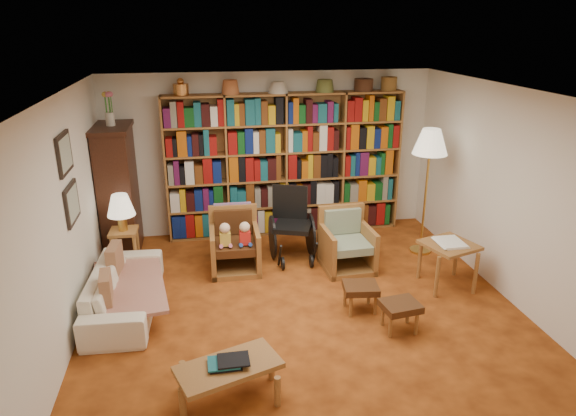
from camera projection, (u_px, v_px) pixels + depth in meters
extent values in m
plane|color=#B4571B|center=(302.00, 306.00, 6.10)|extent=(5.00, 5.00, 0.00)
plane|color=silver|center=(305.00, 93.00, 5.24)|extent=(5.00, 5.00, 0.00)
plane|color=white|center=(271.00, 154.00, 7.98)|extent=(5.00, 0.00, 5.00)
plane|color=white|center=(381.00, 336.00, 3.36)|extent=(5.00, 0.00, 5.00)
plane|color=white|center=(65.00, 222.00, 5.26)|extent=(0.00, 5.00, 5.00)
plane|color=white|center=(509.00, 195.00, 6.08)|extent=(0.00, 5.00, 5.00)
cube|color=#9D6730|center=(285.00, 165.00, 7.92)|extent=(3.60, 0.30, 2.20)
cube|color=#391B0F|center=(119.00, 193.00, 7.27)|extent=(0.45, 0.90, 1.80)
cube|color=#391B0F|center=(111.00, 128.00, 6.95)|extent=(0.50, 0.95, 0.06)
cylinder|color=beige|center=(110.00, 119.00, 6.91)|extent=(0.12, 0.12, 0.18)
cube|color=black|center=(64.00, 153.00, 5.32)|extent=(0.03, 0.52, 0.42)
cube|color=gray|center=(66.00, 153.00, 5.32)|extent=(0.01, 0.44, 0.34)
cube|color=black|center=(72.00, 203.00, 5.51)|extent=(0.03, 0.52, 0.42)
cube|color=gray|center=(73.00, 203.00, 5.51)|extent=(0.01, 0.44, 0.34)
imported|color=#F0E3CB|center=(125.00, 289.00, 5.96)|extent=(1.79, 0.78, 0.51)
cube|color=beige|center=(129.00, 286.00, 5.95)|extent=(0.98, 1.57, 0.04)
cube|color=maroon|center=(115.00, 262.00, 6.19)|extent=(0.16, 0.40, 0.39)
cube|color=maroon|center=(106.00, 290.00, 5.55)|extent=(0.15, 0.37, 0.36)
cube|color=#9D6730|center=(124.00, 231.00, 6.80)|extent=(0.37, 0.37, 0.04)
cylinder|color=#9D6730|center=(114.00, 257.00, 6.75)|extent=(0.05, 0.05, 0.55)
cylinder|color=#9D6730|center=(136.00, 255.00, 6.79)|extent=(0.05, 0.05, 0.55)
cylinder|color=#9D6730|center=(116.00, 248.00, 7.01)|extent=(0.05, 0.05, 0.55)
cylinder|color=#9D6730|center=(138.00, 247.00, 7.05)|extent=(0.05, 0.05, 0.55)
cylinder|color=gold|center=(123.00, 223.00, 6.76)|extent=(0.12, 0.12, 0.20)
cone|color=#F4E8C8|center=(120.00, 205.00, 6.67)|extent=(0.36, 0.36, 0.28)
cube|color=#9D6730|center=(236.00, 267.00, 7.00)|extent=(0.68, 0.70, 0.07)
cube|color=#9D6730|center=(213.00, 251.00, 6.86)|extent=(0.08, 0.69, 0.59)
cube|color=#9D6730|center=(257.00, 248.00, 6.96)|extent=(0.08, 0.69, 0.59)
cube|color=#9D6730|center=(233.00, 233.00, 7.15)|extent=(0.66, 0.09, 0.82)
cube|color=#442212|center=(235.00, 246.00, 6.86)|extent=(0.53, 0.59, 0.11)
cube|color=#442212|center=(233.00, 222.00, 7.03)|extent=(0.51, 0.10, 0.35)
cube|color=#BD326A|center=(232.00, 216.00, 7.10)|extent=(0.51, 0.07, 0.37)
cube|color=#9D6730|center=(347.00, 266.00, 7.03)|extent=(0.69, 0.71, 0.07)
cube|color=#9D6730|center=(326.00, 250.00, 6.90)|extent=(0.10, 0.68, 0.58)
cube|color=#9D6730|center=(368.00, 247.00, 6.99)|extent=(0.10, 0.68, 0.58)
cube|color=#9D6730|center=(341.00, 232.00, 7.19)|extent=(0.66, 0.11, 0.82)
cube|color=gray|center=(348.00, 245.00, 6.89)|extent=(0.54, 0.60, 0.11)
cube|color=gray|center=(343.00, 221.00, 7.06)|extent=(0.51, 0.12, 0.35)
cube|color=black|center=(293.00, 226.00, 7.16)|extent=(0.63, 0.63, 0.07)
cube|color=black|center=(290.00, 202.00, 7.29)|extent=(0.49, 0.22, 0.50)
cylinder|color=black|center=(272.00, 237.00, 7.28)|extent=(0.03, 0.62, 0.62)
cylinder|color=black|center=(310.00, 234.00, 7.37)|extent=(0.03, 0.62, 0.62)
cylinder|color=black|center=(283.00, 263.00, 6.98)|extent=(0.03, 0.18, 0.18)
cylinder|color=black|center=(311.00, 261.00, 7.05)|extent=(0.03, 0.18, 0.18)
cylinder|color=gold|center=(420.00, 250.00, 7.56)|extent=(0.31, 0.31, 0.03)
cylinder|color=gold|center=(425.00, 202.00, 7.30)|extent=(0.03, 0.03, 1.54)
cone|color=#F4E8C8|center=(431.00, 142.00, 7.00)|extent=(0.48, 0.48, 0.35)
cube|color=#9D6730|center=(449.00, 245.00, 6.39)|extent=(0.73, 0.73, 0.04)
cylinder|color=#9D6730|center=(437.00, 277.00, 6.21)|extent=(0.05, 0.05, 0.55)
cylinder|color=#9D6730|center=(476.00, 274.00, 6.30)|extent=(0.05, 0.05, 0.55)
cylinder|color=#9D6730|center=(420.00, 259.00, 6.68)|extent=(0.05, 0.05, 0.55)
cylinder|color=#9D6730|center=(456.00, 256.00, 6.76)|extent=(0.05, 0.05, 0.55)
cube|color=white|center=(450.00, 242.00, 6.38)|extent=(0.40, 0.45, 0.03)
cube|color=#442212|center=(361.00, 288.00, 5.92)|extent=(0.43, 0.38, 0.08)
cylinder|color=#9D6730|center=(351.00, 307.00, 5.84)|extent=(0.04, 0.04, 0.26)
cylinder|color=#9D6730|center=(375.00, 304.00, 5.89)|extent=(0.04, 0.04, 0.26)
cylinder|color=#9D6730|center=(345.00, 297.00, 6.06)|extent=(0.04, 0.04, 0.26)
cylinder|color=#9D6730|center=(369.00, 294.00, 6.11)|extent=(0.04, 0.04, 0.26)
cube|color=#442212|center=(400.00, 306.00, 5.54)|extent=(0.44, 0.39, 0.08)
cylinder|color=#9D6730|center=(390.00, 327.00, 5.46)|extent=(0.04, 0.04, 0.26)
cylinder|color=#9D6730|center=(416.00, 324.00, 5.51)|extent=(0.04, 0.04, 0.26)
cylinder|color=#9D6730|center=(383.00, 315.00, 5.68)|extent=(0.04, 0.04, 0.26)
cylinder|color=#9D6730|center=(408.00, 312.00, 5.73)|extent=(0.04, 0.04, 0.26)
cube|color=#9D6730|center=(228.00, 367.00, 4.52)|extent=(1.00, 0.73, 0.05)
cylinder|color=#9D6730|center=(182.00, 403.00, 4.34)|extent=(0.06, 0.06, 0.30)
cylinder|color=#9D6730|center=(277.00, 391.00, 4.48)|extent=(0.06, 0.06, 0.30)
cylinder|color=#9D6730|center=(183.00, 376.00, 4.68)|extent=(0.06, 0.06, 0.30)
cylinder|color=#9D6730|center=(271.00, 366.00, 4.81)|extent=(0.06, 0.06, 0.30)
cube|color=brown|center=(228.00, 362.00, 4.50)|extent=(0.34, 0.30, 0.05)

